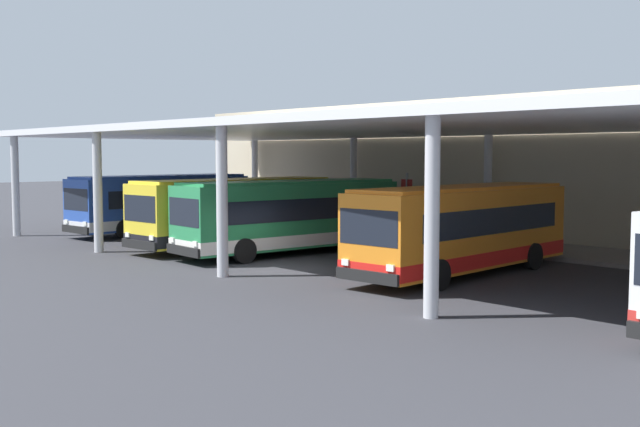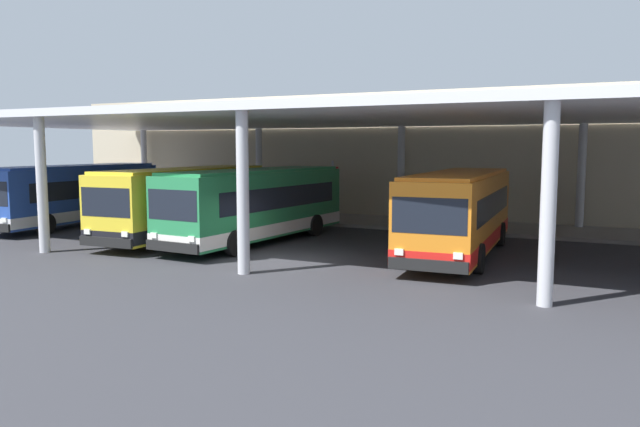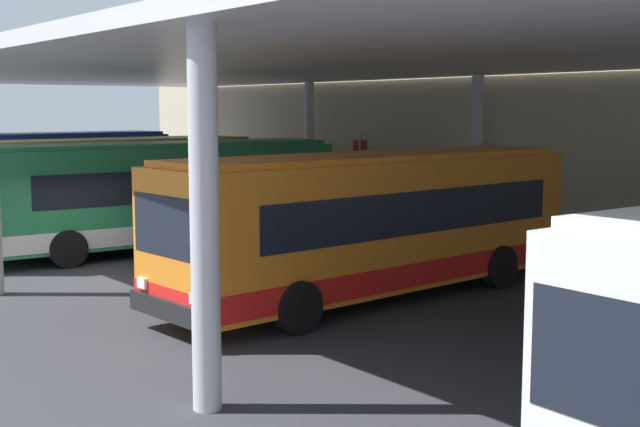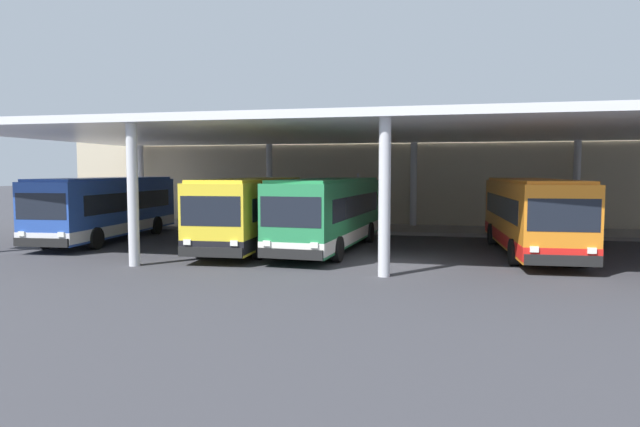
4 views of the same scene
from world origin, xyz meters
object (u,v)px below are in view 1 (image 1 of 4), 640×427
(trash_bin, at_px, (337,219))
(bus_middle_bay, at_px, (291,216))
(bus_far_bay, at_px, (463,229))
(banner_sign, at_px, (407,201))
(bench_waiting, at_px, (379,223))
(bus_nearest_bay, at_px, (162,203))
(bus_second_bay, at_px, (237,211))

(trash_bin, bearing_deg, bus_middle_bay, -55.25)
(bus_far_bay, relative_size, banner_sign, 3.33)
(bench_waiting, relative_size, banner_sign, 0.56)
(bus_nearest_bay, distance_m, banner_sign, 13.59)
(banner_sign, bearing_deg, bus_middle_bay, -90.41)
(bus_second_bay, relative_size, bench_waiting, 5.91)
(bus_nearest_bay, distance_m, bench_waiting, 11.95)
(bus_second_bay, relative_size, bus_middle_bay, 1.00)
(bus_far_bay, xyz_separation_m, bench_waiting, (-11.21, 7.84, -0.99))
(bus_middle_bay, bearing_deg, banner_sign, 89.59)
(bus_second_bay, bearing_deg, trash_bin, 105.16)
(bus_middle_bay, bearing_deg, trash_bin, 124.75)
(bus_nearest_bay, relative_size, bus_far_bay, 1.00)
(bus_far_bay, bearing_deg, trash_bin, 151.34)
(bus_middle_bay, relative_size, bench_waiting, 5.93)
(bus_middle_bay, xyz_separation_m, bench_waiting, (-2.63, 8.49, -0.99))
(bus_nearest_bay, bearing_deg, bus_far_bay, -0.22)
(bus_second_bay, height_order, bench_waiting, bus_second_bay)
(bus_second_bay, xyz_separation_m, bus_far_bay, (12.16, 0.89, 0.00))
(bus_far_bay, bearing_deg, bus_middle_bay, -175.65)
(bus_nearest_bay, distance_m, bus_far_bay, 20.24)
(bus_nearest_bay, bearing_deg, bus_middle_bay, -3.58)
(bus_nearest_bay, height_order, trash_bin, bus_nearest_bay)
(trash_bin, bearing_deg, bus_second_bay, -74.84)
(bus_second_bay, xyz_separation_m, banner_sign, (3.63, 7.85, 0.32))
(bus_nearest_bay, bearing_deg, bus_second_bay, -6.79)
(bus_far_bay, bearing_deg, bus_second_bay, -175.83)
(bench_waiting, xyz_separation_m, banner_sign, (2.68, -0.88, 1.32))
(bus_nearest_bay, xyz_separation_m, bus_middle_bay, (11.66, -0.73, 0.00))
(bus_nearest_bay, xyz_separation_m, bus_far_bay, (20.24, -0.08, 0.00))
(bus_middle_bay, bearing_deg, bench_waiting, 107.20)
(banner_sign, bearing_deg, bus_far_bay, -39.22)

